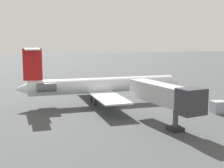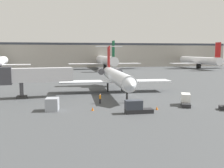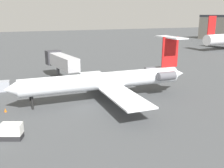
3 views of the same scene
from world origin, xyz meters
The scene contains 13 objects.
ground_plane centered at (0.00, 0.00, -0.05)m, with size 400.00×400.00×0.10m, color #424447.
regional_jet centered at (-1.17, 4.03, 3.51)m, with size 24.21×31.28×10.26m.
jet_bridge centered at (-18.34, -0.26, 4.29)m, with size 13.85×4.61×5.99m.
ground_crew_marshaller centered at (-6.31, -8.20, 0.86)m, with size 0.34×0.44×1.69m.
baggage_tug_lead centered at (7.29, -12.21, 0.84)m, with size 2.87×4.23×1.90m.
baggage_tug_trailing centered at (-2.25, -16.14, 0.84)m, with size 4.00×1.40×1.90m.
cargo_container_uld centered at (-14.08, -12.17, 0.95)m, with size 2.06×2.41×1.91m.
traffic_cone_near centered at (1.50, -14.49, 0.28)m, with size 0.36×0.36×0.55m.
traffic_cone_mid centered at (-2.17, -12.31, 0.28)m, with size 0.36×0.36×0.55m.
traffic_cone_far centered at (-8.16, -13.33, 0.28)m, with size 0.36×0.36×0.55m.
terminal_building centered at (0.00, 109.77, 6.97)m, with size 172.81×23.17×13.92m.
parked_airliner_west_mid centered at (8.81, 81.54, 4.41)m, with size 36.99×43.95×13.63m.
parked_airliner_centre centered at (58.61, 77.15, 4.20)m, with size 31.18×37.03×13.21m.
Camera 2 is at (-12.35, -51.67, 8.69)m, focal length 42.15 mm.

